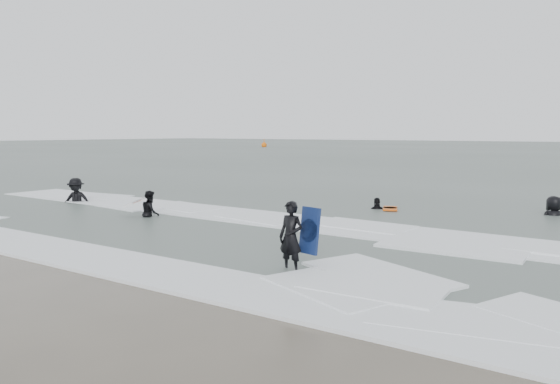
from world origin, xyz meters
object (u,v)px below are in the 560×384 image
Objects in this scene: surfer_wading at (151,218)px; surfer_right_near at (377,210)px; buoy at (264,145)px; surfer_right_far at (553,217)px; surfer_breaker at (76,204)px; surfer_centre at (291,272)px.

surfer_wading is 0.91× the size of surfer_right_near.
buoy reaches higher than surfer_wading.
surfer_right_far is 1.13× the size of buoy.
surfer_right_near is 5.89m from surfer_right_far.
surfer_wading is at bearing -43.24° from surfer_breaker.
surfer_breaker reaches higher than surfer_centre.
surfer_right_near is 0.87× the size of surfer_right_far.
surfer_right_far is (10.89, 8.10, 0.00)m from surfer_wading.
surfer_right_near is at bearing 105.28° from surfer_centre.
surfer_centre is 0.90× the size of buoy.
surfer_breaker is at bearing 34.08° from surfer_wading.
surfer_right_near is 81.07m from buoy.
surfer_centre reaches higher than surfer_wading.
buoy is at bearing -88.27° from surfer_right_far.
buoy reaches higher than surfer_right_far.
surfer_centre is 13.56m from surfer_breaker.
buoy is (-54.43, 71.26, 0.42)m from surfer_centre.
surfer_right_near is (-2.37, 9.12, 0.00)m from surfer_centre.
surfer_right_near is at bearing -8.56° from surfer_breaker.
surfer_right_far is at bearing -46.22° from buoy.
surfer_centre is at bearing 69.05° from surfer_right_near.
surfer_breaker is at bearing 164.17° from surfer_centre.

